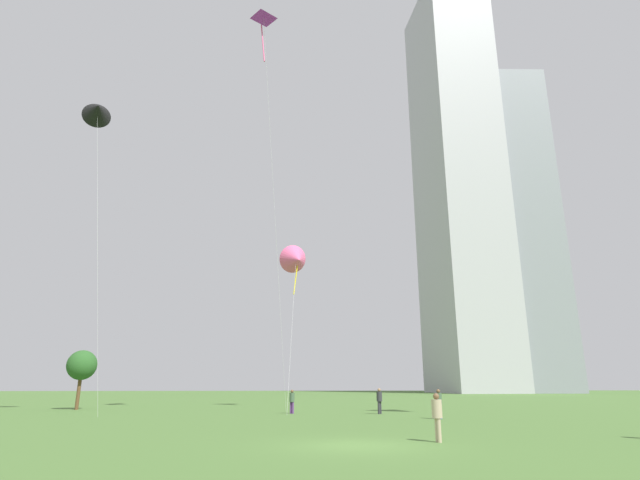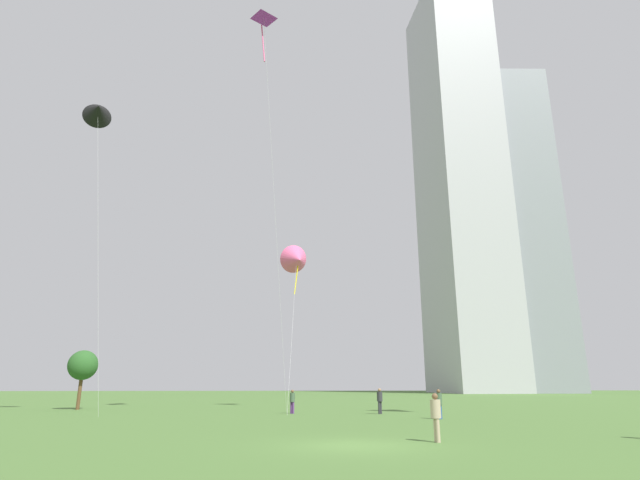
# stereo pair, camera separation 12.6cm
# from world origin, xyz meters

# --- Properties ---
(ground) EXTENTS (280.00, 280.00, 0.00)m
(ground) POSITION_xyz_m (0.00, 0.00, 0.00)
(ground) COLOR #476B30
(person_standing_0) EXTENTS (0.37, 0.37, 1.65)m
(person_standing_0) POSITION_xyz_m (3.06, 0.74, 0.95)
(person_standing_0) COLOR tan
(person_standing_0) RESTS_ON ground
(person_standing_1) EXTENTS (0.37, 0.37, 1.68)m
(person_standing_1) POSITION_xyz_m (4.48, 17.95, 0.97)
(person_standing_1) COLOR #2D2D33
(person_standing_1) RESTS_ON ground
(person_standing_3) EXTENTS (0.37, 0.37, 1.67)m
(person_standing_3) POSITION_xyz_m (6.91, 12.53, 0.96)
(person_standing_3) COLOR #1E478C
(person_standing_3) RESTS_ON ground
(person_standing_4) EXTENTS (0.35, 0.35, 1.58)m
(person_standing_4) POSITION_xyz_m (-1.48, 18.92, 0.91)
(person_standing_4) COLOR #593372
(person_standing_4) RESTS_ON ground
(kite_flying_1) EXTENTS (3.19, 10.94, 14.30)m
(kite_flying_1) POSITION_xyz_m (-1.04, 26.67, 12.82)
(kite_flying_1) COLOR silver
(kite_flying_1) RESTS_ON ground
(kite_flying_2) EXTENTS (3.37, 6.79, 30.47)m
(kite_flying_2) POSITION_xyz_m (-4.25, 16.19, 29.58)
(kite_flying_2) COLOR silver
(kite_flying_2) RESTS_ON ground
(kite_flying_3) EXTENTS (3.86, 2.22, 22.34)m
(kite_flying_3) POSITION_xyz_m (-16.17, 16.52, 21.28)
(kite_flying_3) COLOR silver
(kite_flying_3) RESTS_ON ground
(park_tree_0) EXTENTS (2.32, 2.32, 4.62)m
(park_tree_0) POSITION_xyz_m (-18.32, 25.85, 3.41)
(park_tree_0) COLOR brown
(park_tree_0) RESTS_ON ground
(distant_highrise_0) EXTENTS (24.78, 26.88, 78.77)m
(distant_highrise_0) POSITION_xyz_m (52.92, 101.11, 39.39)
(distant_highrise_0) COLOR gray
(distant_highrise_0) RESTS_ON ground
(distant_highrise_1) EXTENTS (17.05, 23.40, 105.01)m
(distant_highrise_1) POSITION_xyz_m (42.50, 97.48, 52.51)
(distant_highrise_1) COLOR #A8A8AD
(distant_highrise_1) RESTS_ON ground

